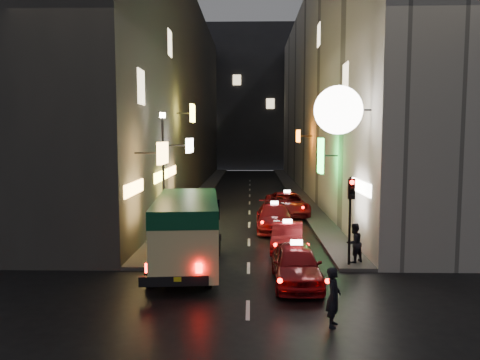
# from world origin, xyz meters

# --- Properties ---
(building_left) EXTENTS (7.55, 52.00, 18.00)m
(building_left) POSITION_xyz_m (-8.00, 33.99, 9.00)
(building_left) COLOR #363431
(building_left) RESTS_ON ground
(building_right) EXTENTS (8.33, 52.00, 18.00)m
(building_right) POSITION_xyz_m (8.00, 33.99, 9.00)
(building_right) COLOR #B0A9A1
(building_right) RESTS_ON ground
(building_far) EXTENTS (30.00, 10.00, 22.00)m
(building_far) POSITION_xyz_m (0.00, 66.00, 11.00)
(building_far) COLOR #2E2F33
(building_far) RESTS_ON ground
(sidewalk_left) EXTENTS (1.50, 52.00, 0.15)m
(sidewalk_left) POSITION_xyz_m (-4.25, 34.00, 0.07)
(sidewalk_left) COLOR #494543
(sidewalk_left) RESTS_ON ground
(sidewalk_right) EXTENTS (1.50, 52.00, 0.15)m
(sidewalk_right) POSITION_xyz_m (4.25, 34.00, 0.07)
(sidewalk_right) COLOR #494543
(sidewalk_right) RESTS_ON ground
(minibus) EXTENTS (2.93, 6.82, 2.85)m
(minibus) POSITION_xyz_m (-2.40, 8.23, 1.80)
(minibus) COLOR #F5E599
(minibus) RESTS_ON ground
(taxi_near) EXTENTS (2.12, 5.17, 1.81)m
(taxi_near) POSITION_xyz_m (1.71, 6.58, 0.82)
(taxi_near) COLOR maroon
(taxi_near) RESTS_ON ground
(taxi_second) EXTENTS (2.42, 4.87, 1.66)m
(taxi_second) POSITION_xyz_m (1.77, 11.38, 0.75)
(taxi_second) COLOR maroon
(taxi_second) RESTS_ON ground
(taxi_third) EXTENTS (2.24, 5.30, 1.85)m
(taxi_third) POSITION_xyz_m (1.41, 16.18, 0.84)
(taxi_third) COLOR maroon
(taxi_third) RESTS_ON ground
(taxi_far) EXTENTS (2.65, 5.64, 1.92)m
(taxi_far) POSITION_xyz_m (2.49, 21.01, 0.87)
(taxi_far) COLOR maroon
(taxi_far) RESTS_ON ground
(pedestrian_crossing) EXTENTS (0.56, 0.71, 1.89)m
(pedestrian_crossing) POSITION_xyz_m (2.37, 2.86, 0.94)
(pedestrian_crossing) COLOR black
(pedestrian_crossing) RESTS_ON ground
(pedestrian_sidewalk) EXTENTS (0.80, 0.74, 1.81)m
(pedestrian_sidewalk) POSITION_xyz_m (4.27, 8.92, 1.05)
(pedestrian_sidewalk) COLOR black
(pedestrian_sidewalk) RESTS_ON sidewalk_right
(traffic_light) EXTENTS (0.26, 0.43, 3.50)m
(traffic_light) POSITION_xyz_m (4.00, 8.47, 2.69)
(traffic_light) COLOR black
(traffic_light) RESTS_ON sidewalk_right
(lamp_post) EXTENTS (0.28, 0.28, 6.22)m
(lamp_post) POSITION_xyz_m (-4.20, 13.00, 3.72)
(lamp_post) COLOR black
(lamp_post) RESTS_ON sidewalk_left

